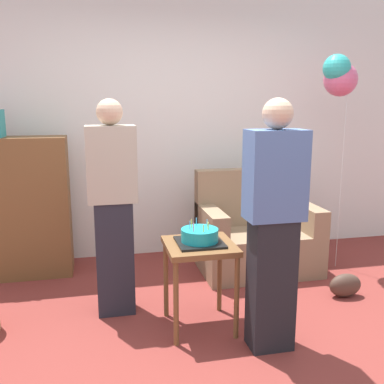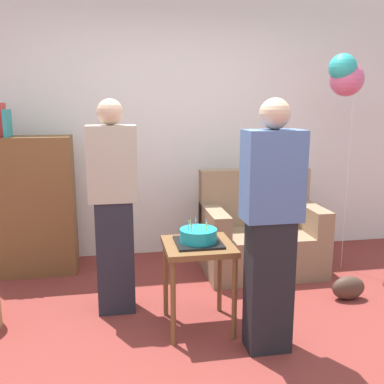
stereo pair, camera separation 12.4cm
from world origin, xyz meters
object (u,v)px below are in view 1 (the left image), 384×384
(person_holding_cake, at_px, (273,226))
(handbag, at_px, (345,285))
(birthday_cake, at_px, (200,237))
(side_table, at_px, (200,257))
(bookshelf, at_px, (24,206))
(balloon_bunch, at_px, (339,76))
(person_blowing_candles, at_px, (113,208))
(couch, at_px, (256,235))

(person_holding_cake, height_order, handbag, person_holding_cake)
(birthday_cake, bearing_deg, side_table, -20.87)
(bookshelf, relative_size, person_holding_cake, 0.98)
(person_holding_cake, xyz_separation_m, handbag, (0.91, 0.57, -0.73))
(bookshelf, relative_size, handbag, 5.72)
(balloon_bunch, bearing_deg, person_blowing_candles, -165.44)
(side_table, bearing_deg, handbag, 9.42)
(bookshelf, distance_m, person_holding_cake, 2.42)
(person_blowing_candles, xyz_separation_m, person_holding_cake, (0.97, -0.73, 0.00))
(person_blowing_candles, relative_size, balloon_bunch, 0.80)
(side_table, xyz_separation_m, birthday_cake, (-0.00, 0.00, 0.15))
(person_holding_cake, bearing_deg, couch, -93.82)
(bookshelf, distance_m, birthday_cake, 1.88)
(handbag, height_order, balloon_bunch, balloon_bunch)
(handbag, xyz_separation_m, balloon_bunch, (0.23, 0.70, 1.74))
(person_blowing_candles, bearing_deg, handbag, 5.42)
(side_table, xyz_separation_m, person_holding_cake, (0.39, -0.35, 0.30))
(person_holding_cake, relative_size, handbag, 5.82)
(bookshelf, distance_m, balloon_bunch, 3.15)
(handbag, bearing_deg, couch, 123.44)
(couch, relative_size, person_holding_cake, 0.67)
(bookshelf, xyz_separation_m, side_table, (1.35, -1.31, -0.14))
(bookshelf, bearing_deg, balloon_bunch, -7.62)
(birthday_cake, distance_m, person_blowing_candles, 0.70)
(couch, bearing_deg, birthday_cake, -129.13)
(couch, xyz_separation_m, birthday_cake, (-0.80, -0.98, 0.34))
(side_table, distance_m, person_blowing_candles, 0.75)
(side_table, bearing_deg, balloon_bunch, 30.86)
(birthday_cake, bearing_deg, bookshelf, 135.92)
(couch, relative_size, side_table, 1.74)
(couch, height_order, handbag, couch)
(bookshelf, height_order, balloon_bunch, balloon_bunch)
(couch, bearing_deg, person_holding_cake, -106.91)
(person_blowing_candles, distance_m, handbag, 2.03)
(birthday_cake, relative_size, person_blowing_candles, 0.20)
(couch, relative_size, balloon_bunch, 0.54)
(couch, xyz_separation_m, person_blowing_candles, (-1.38, -0.61, 0.49))
(couch, xyz_separation_m, bookshelf, (-2.15, 0.32, 0.33))
(balloon_bunch, bearing_deg, couch, 175.14)
(couch, height_order, bookshelf, bookshelf)
(birthday_cake, height_order, person_holding_cake, person_holding_cake)
(person_blowing_candles, bearing_deg, balloon_bunch, 24.65)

